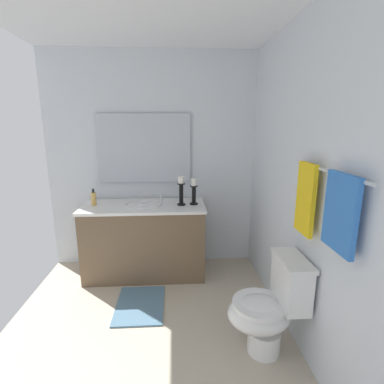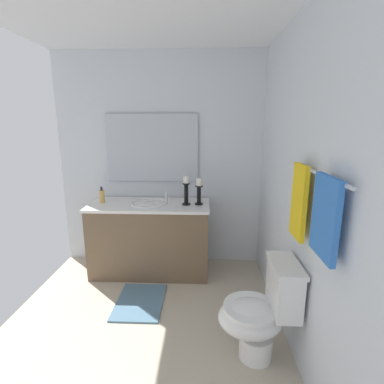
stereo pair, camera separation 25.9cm
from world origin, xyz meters
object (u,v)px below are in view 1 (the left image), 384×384
object	(u,v)px
sink_basin	(144,208)
soap_bottle	(94,198)
mirror	(144,149)
towel_center	(340,213)
towel_bar	(328,171)
candle_holder_tall	(194,191)
towel_near_vanity	(306,199)
bath_mat	(140,305)
vanity_cabinet	(145,240)
candle_holder_short	(181,190)
toilet	(268,308)

from	to	relation	value
sink_basin	soap_bottle	distance (m)	0.54
mirror	towel_center	distance (m)	2.28
sink_basin	towel_bar	size ratio (longest dim) A/B	0.49
towel_center	candle_holder_tall	bearing A→B (deg)	-158.08
soap_bottle	towel_near_vanity	size ratio (longest dim) A/B	0.37
bath_mat	towel_near_vanity	bearing A→B (deg)	63.04
towel_near_vanity	towel_center	xyz separation A→B (m)	(0.41, 0.00, 0.03)
mirror	candle_holder_tall	distance (m)	0.75
bath_mat	mirror	bearing A→B (deg)	-180.00
towel_bar	towel_near_vanity	xyz separation A→B (m)	(-0.20, -0.02, -0.22)
vanity_cabinet	towel_bar	xyz separation A→B (m)	(1.44, 1.23, 0.99)
candle_holder_short	towel_bar	size ratio (longest dim) A/B	0.38
toilet	towel_center	distance (m)	0.96
vanity_cabinet	candle_holder_short	bearing A→B (deg)	87.01
towel_center	soap_bottle	bearing A→B (deg)	-133.85
towel_bar	bath_mat	world-z (taller)	towel_bar
toilet	candle_holder_tall	bearing A→B (deg)	-159.74
candle_holder_short	towel_bar	bearing A→B (deg)	29.88
candle_holder_tall	towel_near_vanity	size ratio (longest dim) A/B	0.59
vanity_cabinet	candle_holder_tall	world-z (taller)	candle_holder_tall
candle_holder_short	towel_near_vanity	distance (m)	1.47
towel_near_vanity	towel_center	bearing A→B (deg)	0.00
soap_bottle	candle_holder_short	bearing A→B (deg)	87.36
candle_holder_short	bath_mat	xyz separation A→B (m)	(0.60, -0.41, -0.96)
toilet	candle_holder_short	bearing A→B (deg)	-154.04
vanity_cabinet	towel_bar	size ratio (longest dim) A/B	1.63
towel_center	bath_mat	xyz separation A→B (m)	(-1.02, -1.21, -1.20)
candle_holder_tall	bath_mat	bearing A→B (deg)	-41.25
toilet	towel_bar	world-z (taller)	towel_bar
candle_holder_tall	candle_holder_short	size ratio (longest dim) A/B	0.92
toilet	bath_mat	distance (m)	1.23
towel_center	bath_mat	size ratio (longest dim) A/B	0.70
vanity_cabinet	towel_center	size ratio (longest dim) A/B	3.16
towel_center	towel_near_vanity	bearing A→B (deg)	180.00
mirror	soap_bottle	distance (m)	0.78
mirror	toilet	bearing A→B (deg)	33.37
toilet	bath_mat	size ratio (longest dim) A/B	1.25
vanity_cabinet	towel_bar	distance (m)	2.14
vanity_cabinet	mirror	world-z (taller)	mirror
sink_basin	bath_mat	xyz separation A→B (m)	(0.62, -0.00, -0.76)
sink_basin	toilet	xyz separation A→B (m)	(1.24, 1.00, -0.40)
toilet	soap_bottle	bearing A→B (deg)	-129.51
towel_bar	bath_mat	distance (m)	2.03
vanity_cabinet	candle_holder_tall	xyz separation A→B (m)	(0.00, 0.55, 0.55)
mirror	towel_bar	xyz separation A→B (m)	(1.72, 1.23, 0.01)
bath_mat	soap_bottle	bearing A→B (deg)	-140.61
soap_bottle	bath_mat	xyz separation A→B (m)	(0.65, 0.53, -0.87)
towel_near_vanity	candle_holder_short	bearing A→B (deg)	-146.72
towel_bar	soap_bottle	bearing A→B (deg)	-129.84
vanity_cabinet	candle_holder_tall	size ratio (longest dim) A/B	4.67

